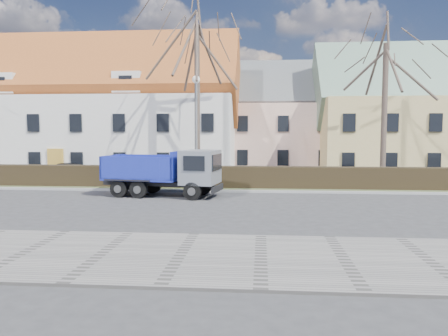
# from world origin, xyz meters

# --- Properties ---
(ground) EXTENTS (120.00, 120.00, 0.00)m
(ground) POSITION_xyz_m (0.00, 0.00, 0.00)
(ground) COLOR #333335
(sidewalk_near) EXTENTS (80.00, 5.00, 0.08)m
(sidewalk_near) POSITION_xyz_m (0.00, -8.50, 0.04)
(sidewalk_near) COLOR gray
(sidewalk_near) RESTS_ON ground
(curb_far) EXTENTS (80.00, 0.30, 0.12)m
(curb_far) POSITION_xyz_m (0.00, 4.60, 0.06)
(curb_far) COLOR gray
(curb_far) RESTS_ON ground
(grass_strip) EXTENTS (80.00, 3.00, 0.10)m
(grass_strip) POSITION_xyz_m (0.00, 6.20, 0.05)
(grass_strip) COLOR #434E2B
(grass_strip) RESTS_ON ground
(hedge) EXTENTS (60.00, 0.90, 1.30)m
(hedge) POSITION_xyz_m (0.00, 6.00, 0.65)
(hedge) COLOR black
(hedge) RESTS_ON ground
(building_white) EXTENTS (26.80, 10.80, 9.50)m
(building_white) POSITION_xyz_m (-13.00, 16.00, 4.75)
(building_white) COLOR silver
(building_white) RESTS_ON ground
(building_pink) EXTENTS (10.80, 8.80, 8.00)m
(building_pink) POSITION_xyz_m (4.00, 20.00, 4.00)
(building_pink) COLOR beige
(building_pink) RESTS_ON ground
(building_yellow) EXTENTS (18.80, 10.80, 8.50)m
(building_yellow) POSITION_xyz_m (16.00, 17.00, 4.25)
(building_yellow) COLOR tan
(building_yellow) RESTS_ON ground
(tree_1) EXTENTS (9.20, 9.20, 12.65)m
(tree_1) POSITION_xyz_m (-2.00, 8.50, 6.33)
(tree_1) COLOR #473A31
(tree_1) RESTS_ON ground
(tree_2) EXTENTS (8.00, 8.00, 11.00)m
(tree_2) POSITION_xyz_m (10.00, 8.50, 5.50)
(tree_2) COLOR #473A31
(tree_2) RESTS_ON ground
(dump_truck) EXTENTS (6.74, 3.33, 2.58)m
(dump_truck) POSITION_xyz_m (-3.28, 2.78, 1.29)
(dump_truck) COLOR navy
(dump_truck) RESTS_ON ground
(streetlight) EXTENTS (0.55, 0.55, 7.01)m
(streetlight) POSITION_xyz_m (-1.85, 7.00, 3.51)
(streetlight) COLOR gray
(streetlight) RESTS_ON ground
(cart_frame) EXTENTS (0.80, 0.60, 0.65)m
(cart_frame) POSITION_xyz_m (-5.79, 4.75, 0.32)
(cart_frame) COLOR silver
(cart_frame) RESTS_ON ground
(parked_car_a) EXTENTS (4.09, 2.33, 1.31)m
(parked_car_a) POSITION_xyz_m (-11.26, 9.85, 0.66)
(parked_car_a) COLOR black
(parked_car_a) RESTS_ON ground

